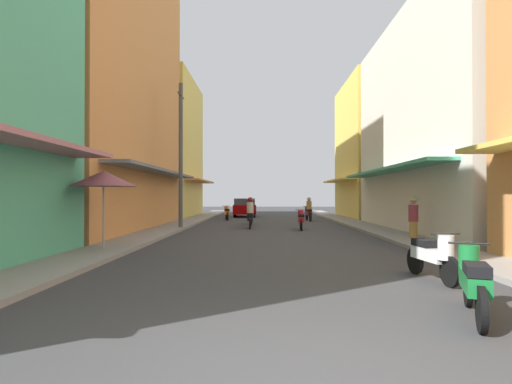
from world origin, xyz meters
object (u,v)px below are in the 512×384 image
Objects in this scene: motorbike_green at (473,280)px; motorbike_red at (301,219)px; vendor_umbrella at (104,179)px; motorbike_maroon at (309,210)px; motorbike_white at (432,255)px; motorbike_orange at (227,213)px; motorbike_blue at (251,212)px; motorbike_black at (250,214)px; pedestrian_crossing at (413,216)px; parked_car at (244,207)px; utility_pole at (181,155)px.

motorbike_red is (-1.03, 14.22, 0.00)m from motorbike_green.
vendor_umbrella is at bearing 141.18° from motorbike_green.
motorbike_white is at bearing -88.99° from motorbike_maroon.
motorbike_blue is at bearing -66.77° from motorbike_orange.
pedestrian_crossing is (6.12, -5.93, 0.22)m from motorbike_black.
motorbike_red is 0.76× the size of vendor_umbrella.
motorbike_red is 12.73m from parked_car.
motorbike_black is 0.76× the size of vendor_umbrella.
motorbike_black is at bearing 15.65° from utility_pole.
motorbike_green is 14.26m from motorbike_red.
motorbike_red is at bearing 0.49° from utility_pole.
motorbike_white is 1.10× the size of pedestrian_crossing.
motorbike_white is at bearing -107.48° from pedestrian_crossing.
motorbike_white is at bearing -73.54° from motorbike_orange.
motorbike_red is (-1.46, 11.85, 0.00)m from motorbike_white.
motorbike_blue is 10.62m from pedestrian_crossing.
motorbike_orange is 0.99× the size of motorbike_maroon.
parked_car is 20.76m from vendor_umbrella.
utility_pole is at bearing 152.37° from pedestrian_crossing.
vendor_umbrella reaches higher than motorbike_white.
pedestrian_crossing reaches higher than motorbike_orange.
motorbike_black is 10.02m from vendor_umbrella.
motorbike_green is 22.71m from motorbike_orange.
motorbike_maroon is 10.32m from utility_pole.
motorbike_red is at bearing -60.96° from motorbike_orange.
motorbike_maroon reaches higher than motorbike_orange.
pedestrian_crossing reaches higher than motorbike_green.
utility_pole is (-6.93, 14.17, 3.17)m from motorbike_green.
motorbike_white is 14.27m from utility_pole.
motorbike_blue is 1.00× the size of motorbike_maroon.
motorbike_maroon reaches higher than motorbike_red.
pedestrian_crossing is (2.48, -11.92, 0.22)m from motorbike_maroon.
motorbike_blue is 4.60m from motorbike_orange.
vendor_umbrella reaches higher than parked_car.
motorbike_maroon is at bearing 80.66° from motorbike_red.
motorbike_maroon is (0.10, 21.11, 0.20)m from motorbike_green.
motorbike_blue is 0.76× the size of vendor_umbrella.
vendor_umbrella reaches higher than motorbike_blue.
motorbike_white is 1.00× the size of motorbike_maroon.
motorbike_green is at bearing -76.28° from motorbike_orange.
motorbike_blue is at bearing 47.59° from utility_pole.
motorbike_orange is 0.76× the size of vendor_umbrella.
motorbike_maroon is 0.25× the size of utility_pole.
motorbike_red is 1.00× the size of motorbike_maroon.
motorbike_white is 1.00× the size of motorbike_black.
motorbike_maroon is 1.10× the size of pedestrian_crossing.
motorbike_orange is 8.97m from motorbike_red.
motorbike_blue is 1.01× the size of motorbike_orange.
vendor_umbrella is at bearing -128.20° from motorbike_red.
vendor_umbrella reaches higher than motorbike_black.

